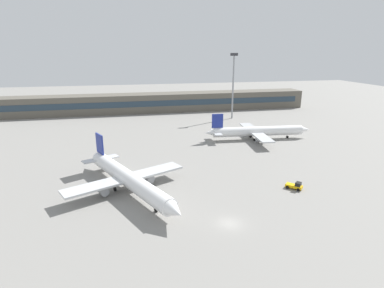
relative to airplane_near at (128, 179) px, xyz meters
The scene contains 6 objects.
ground_plane 28.79m from the airplane_near, 52.73° to the left, with size 400.00×400.00×0.00m, color gray.
terminal_building 93.83m from the airplane_near, 79.35° to the left, with size 150.58×12.13×9.00m.
airplane_near is the anchor object (origin of this frame).
airplane_mid 56.02m from the airplane_near, 36.62° to the left, with size 37.69×26.35×9.31m.
baggage_tug_yellow 37.00m from the airplane_near, 10.09° to the right, with size 3.57×3.64×1.75m.
floodlight_tower_west 84.23m from the airplane_near, 55.20° to the left, with size 3.20×0.80×28.62m.
Camera 1 is at (-17.05, -47.02, 29.95)m, focal length 29.21 mm.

